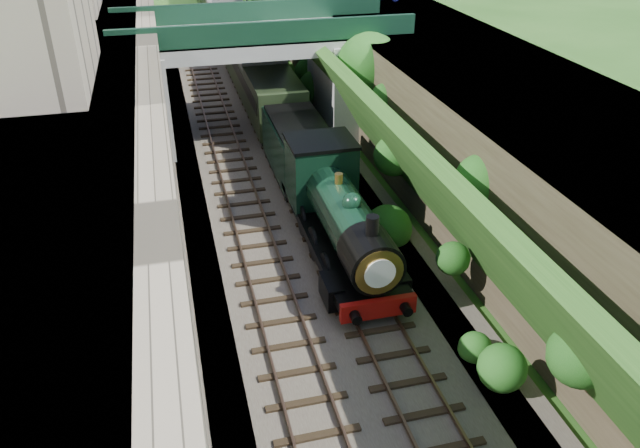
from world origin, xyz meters
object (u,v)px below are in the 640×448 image
(tree, at_px, (370,68))
(locomotive, at_px, (339,216))
(road_bridge, at_px, (268,68))
(tender, at_px, (299,152))

(tree, xyz_separation_m, locomotive, (-4.71, -10.65, -2.75))
(road_bridge, bearing_deg, tree, -35.10)
(locomotive, bearing_deg, tender, 90.00)
(tender, bearing_deg, locomotive, -90.00)
(locomotive, xyz_separation_m, tender, (-0.00, 7.36, -0.27))
(tree, xyz_separation_m, tender, (-4.71, -3.29, -3.03))
(road_bridge, distance_m, tree, 6.10)
(tree, distance_m, tender, 6.50)
(road_bridge, relative_size, locomotive, 1.56)
(tree, height_order, tender, tree)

